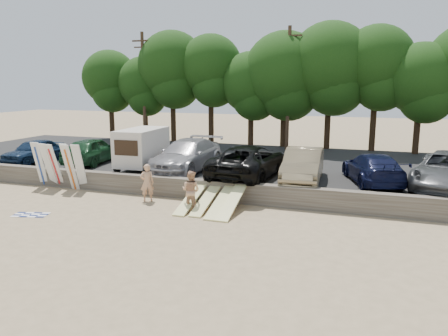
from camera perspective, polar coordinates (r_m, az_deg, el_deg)
The scene contains 27 objects.
ground at distance 19.15m, azimuth -7.08°, elevation -6.23°, with size 120.00×120.00×0.00m, color tan.
seawall at distance 21.65m, azimuth -3.64°, elevation -2.76°, with size 44.00×0.50×1.00m, color #6B6356.
parking_lot at distance 28.60m, azimuth 2.12°, elevation 0.35°, with size 44.00×14.50×0.70m, color #282828.
treeline at distance 34.65m, azimuth 7.76°, elevation 12.49°, with size 33.56×6.31×9.45m.
utility_poles at distance 32.97m, azimuth 8.40°, elevation 10.55°, with size 25.80×0.26×9.00m.
box_trailer at distance 25.67m, azimuth -10.66°, elevation 2.73°, with size 2.27×3.82×2.37m.
car_0 at distance 30.08m, azimuth -23.58°, elevation 2.05°, with size 1.73×4.30×1.46m, color #122642.
car_1 at distance 28.46m, azimuth -16.83°, elevation 2.22°, with size 1.94×4.82×1.64m, color #153A1F.
car_2 at distance 25.00m, azimuth -4.90°, elevation 1.64°, with size 2.49×6.12×1.78m, color #99989D.
car_3 at distance 23.17m, azimuth 3.23°, elevation 0.87°, with size 2.89×6.26×1.74m, color black.
car_4 at distance 22.52m, azimuth 10.28°, elevation 0.35°, with size 1.79×5.15×1.70m, color #8A7857.
car_5 at distance 23.09m, azimuth 18.86°, elevation -0.05°, with size 2.11×5.19×1.51m, color black.
surfboard_upright_0 at distance 25.94m, azimuth -22.93°, elevation 0.43°, with size 0.50×0.06×2.60m, color white.
surfboard_upright_1 at distance 25.50m, azimuth -21.93°, elevation 0.29°, with size 0.50×0.06×2.60m, color white.
surfboard_upright_2 at distance 25.24m, azimuth -21.22°, elevation 0.23°, with size 0.50×0.06×2.60m, color white.
surfboard_upright_3 at distance 24.85m, azimuth -19.62°, elevation 0.23°, with size 0.50×0.06×2.60m, color white.
surfboard_upright_4 at distance 24.52m, azimuth -19.45°, elevation 0.08°, with size 0.50×0.06×2.60m, color white.
surfboard_upright_5 at distance 24.29m, azimuth -18.33°, elevation 0.06°, with size 0.50×0.06×2.60m, color white.
surfboard_low_0 at distance 20.15m, azimuth -4.34°, elevation -4.02°, with size 0.56×3.00×0.07m, color #FBF69E.
surfboard_low_1 at distance 19.96m, azimuth -2.33°, elevation -4.15°, with size 0.56×3.00×0.07m, color #FBF69E.
surfboard_low_2 at distance 19.52m, azimuth -0.46°, elevation -4.48°, with size 0.56×3.00×0.07m, color #FBF69E.
surfboard_low_3 at distance 19.32m, azimuth 1.02°, elevation -4.49°, with size 0.56×3.00×0.07m, color #FBF69E.
beachgoer_a at distance 21.44m, azimuth -10.01°, elevation -1.90°, with size 0.67×0.44×1.84m, color tan.
beachgoer_b at distance 19.70m, azimuth -4.35°, elevation -2.95°, with size 0.88×0.68×1.81m, color tan.
cooler at distance 21.22m, azimuth -4.36°, elevation -4.00°, with size 0.38×0.30×0.32m, color #227D3F.
gear_bag at distance 20.82m, azimuth -4.78°, elevation -4.45°, with size 0.30×0.25×0.22m, color orange.
beach_towel at distance 20.93m, azimuth -23.94°, elevation -5.60°, with size 1.50×1.50×0.00m, color white.
Camera 1 is at (8.10, -16.40, 5.67)m, focal length 35.00 mm.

